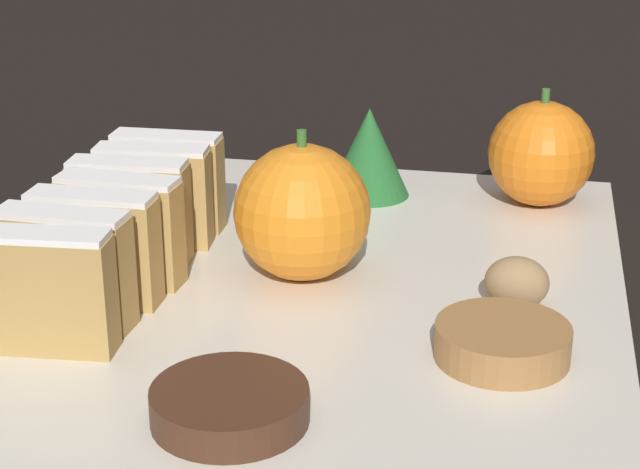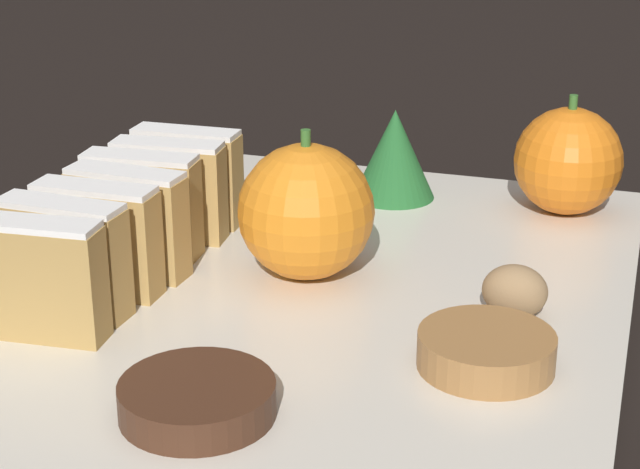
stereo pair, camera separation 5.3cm
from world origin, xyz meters
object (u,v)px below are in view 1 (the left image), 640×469
object	(u,v)px
chocolate_cookie	(230,405)
orange_far	(302,212)
walnut	(517,285)
orange_near	(541,154)

from	to	relation	value
chocolate_cookie	orange_far	bearing A→B (deg)	91.38
walnut	chocolate_cookie	xyz separation A→B (m)	(-0.11, -0.13, -0.01)
orange_near	chocolate_cookie	bearing A→B (deg)	-111.83
chocolate_cookie	walnut	bearing A→B (deg)	50.14
orange_near	chocolate_cookie	xyz separation A→B (m)	(-0.11, -0.29, -0.03)
chocolate_cookie	orange_near	bearing A→B (deg)	68.17
walnut	orange_near	bearing A→B (deg)	87.15
orange_near	orange_far	xyz separation A→B (m)	(-0.12, -0.14, 0.00)
orange_near	orange_far	bearing A→B (deg)	-130.31
orange_near	orange_far	size ratio (longest dim) A/B	0.92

